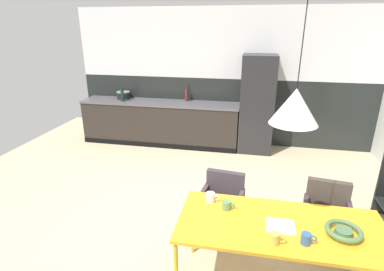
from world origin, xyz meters
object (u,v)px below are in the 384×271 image
armchair_by_stool (327,209)px  mug_tall_blue (211,197)px  mug_wide_latte (306,239)px  cooking_pot (123,95)px  dining_table (280,229)px  refrigerator_column (257,105)px  mug_short_terracotta (227,205)px  fruit_bowl (344,231)px  bottle_vinegar_dark (186,95)px  armchair_facing_counter (223,197)px  open_book (280,226)px  mug_white_ceramic (275,239)px  bottle_spice_small (122,95)px  pendant_lamp_over_table_near (295,106)px

armchair_by_stool → mug_tall_blue: bearing=31.7°
mug_wide_latte → cooking_pot: cooking_pot is taller
dining_table → cooking_pot: 4.75m
refrigerator_column → mug_short_terracotta: refrigerator_column is taller
fruit_bowl → bottle_vinegar_dark: bearing=119.8°
armchair_facing_counter → open_book: bearing=131.7°
mug_white_ceramic → bottle_vinegar_dark: 4.28m
refrigerator_column → mug_tall_blue: refrigerator_column is taller
fruit_bowl → bottle_spice_small: bottle_spice_small is taller
mug_short_terracotta → mug_wide_latte: bearing=-28.5°
refrigerator_column → mug_white_ceramic: bearing=-87.8°
dining_table → mug_wide_latte: size_ratio=14.61×
armchair_by_stool → mug_wide_latte: (-0.40, -0.99, 0.32)m
armchair_facing_counter → mug_wide_latte: (0.76, -1.02, 0.32)m
armchair_facing_counter → bottle_spice_small: (-2.38, 2.62, 0.56)m
mug_tall_blue → bottle_vinegar_dark: bearing=106.2°
mug_wide_latte → mug_tall_blue: bearing=151.2°
armchair_facing_counter → bottle_vinegar_dark: bearing=-62.6°
mug_wide_latte → bottle_vinegar_dark: bottle_vinegar_dark is taller
refrigerator_column → open_book: bearing=-86.7°
cooking_pot → bottle_spice_small: bottle_spice_small is taller
dining_table → mug_tall_blue: (-0.65, 0.24, 0.09)m
mug_white_ceramic → pendant_lamp_over_table_near: (0.07, 0.29, 1.00)m
refrigerator_column → mug_wide_latte: (0.39, -3.74, -0.14)m
armchair_by_stool → cooking_pot: size_ratio=2.70×
refrigerator_column → armchair_by_stool: bearing=-74.0°
bottle_vinegar_dark → bottle_spice_small: bottle_spice_small is taller
mug_wide_latte → pendant_lamp_over_table_near: size_ratio=0.12×
dining_table → bottle_vinegar_dark: bottle_vinegar_dark is taller
mug_short_terracotta → bottle_spice_small: size_ratio=0.38×
dining_table → fruit_bowl: (0.49, -0.05, 0.09)m
refrigerator_column → fruit_bowl: bearing=-78.8°
pendant_lamp_over_table_near → mug_tall_blue: bearing=161.6°
refrigerator_column → mug_white_ceramic: (0.15, -3.79, -0.14)m
cooking_pot → bottle_vinegar_dark: 1.38m
mug_wide_latte → refrigerator_column: bearing=96.0°
refrigerator_column → armchair_facing_counter: refrigerator_column is taller
mug_short_terracotta → pendant_lamp_over_table_near: (0.48, -0.12, 1.01)m
mug_short_terracotta → bottle_spice_small: bottle_spice_small is taller
armchair_facing_counter → fruit_bowl: (1.07, -0.85, 0.32)m
cooking_pot → bottle_vinegar_dark: bearing=2.4°
fruit_bowl → mug_short_terracotta: mug_short_terracotta is taller
fruit_bowl → cooking_pot: size_ratio=1.04×
refrigerator_column → open_book: 3.56m
armchair_by_stool → fruit_bowl: 0.88m
open_book → pendant_lamp_over_table_near: bearing=80.1°
bottle_vinegar_dark → bottle_spice_small: 1.33m
open_book → mug_white_ceramic: 0.25m
pendant_lamp_over_table_near → armchair_facing_counter: bearing=126.8°
refrigerator_column → pendant_lamp_over_table_near: bearing=-86.5°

